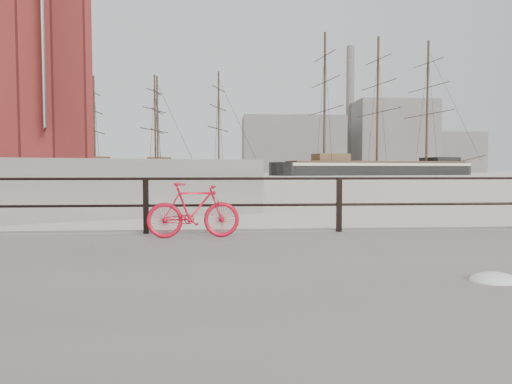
# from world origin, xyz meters

# --- Properties ---
(ground) EXTENTS (400.00, 400.00, 0.00)m
(ground) POSITION_xyz_m (0.00, 0.00, 0.00)
(ground) COLOR white
(ground) RESTS_ON ground
(promenade) EXTENTS (36.00, 8.00, 0.35)m
(promenade) POSITION_xyz_m (0.00, -4.00, 0.17)
(promenade) COLOR gray
(promenade) RESTS_ON ground
(far_quay) EXTENTS (78.44, 148.07, 1.80)m
(far_quay) POSITION_xyz_m (-40.00, 72.00, 0.90)
(far_quay) COLOR gray
(far_quay) RESTS_ON ground
(guardrail) EXTENTS (28.00, 0.10, 1.00)m
(guardrail) POSITION_xyz_m (0.00, -0.15, 0.85)
(guardrail) COLOR black
(guardrail) RESTS_ON promenade
(bicycle) EXTENTS (1.55, 0.34, 0.93)m
(bicycle) POSITION_xyz_m (-2.62, -0.71, 0.81)
(bicycle) COLOR red
(bicycle) RESTS_ON promenade
(barque_black) EXTENTS (56.53, 27.75, 31.05)m
(barque_black) POSITION_xyz_m (30.86, 88.30, 0.00)
(barque_black) COLOR black
(barque_black) RESTS_ON ground
(schooner_mid) EXTENTS (28.46, 18.40, 19.18)m
(schooner_mid) POSITION_xyz_m (-8.75, 73.46, 0.00)
(schooner_mid) COLOR beige
(schooner_mid) RESTS_ON ground
(schooner_left) EXTENTS (22.54, 11.20, 16.96)m
(schooner_left) POSITION_xyz_m (-17.68, 65.89, 0.00)
(schooner_left) COLOR white
(schooner_left) RESTS_ON ground
(industrial_west) EXTENTS (32.00, 18.00, 18.00)m
(industrial_west) POSITION_xyz_m (20.00, 140.00, 9.00)
(industrial_west) COLOR gray
(industrial_west) RESTS_ON ground
(industrial_mid) EXTENTS (26.00, 20.00, 24.00)m
(industrial_mid) POSITION_xyz_m (55.00, 145.00, 12.00)
(industrial_mid) COLOR gray
(industrial_mid) RESTS_ON ground
(industrial_east) EXTENTS (20.00, 16.00, 14.00)m
(industrial_east) POSITION_xyz_m (78.00, 150.00, 7.00)
(industrial_east) COLOR gray
(industrial_east) RESTS_ON ground
(smokestack) EXTENTS (2.80, 2.80, 44.00)m
(smokestack) POSITION_xyz_m (42.00, 150.00, 22.00)
(smokestack) COLOR gray
(smokestack) RESTS_ON ground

